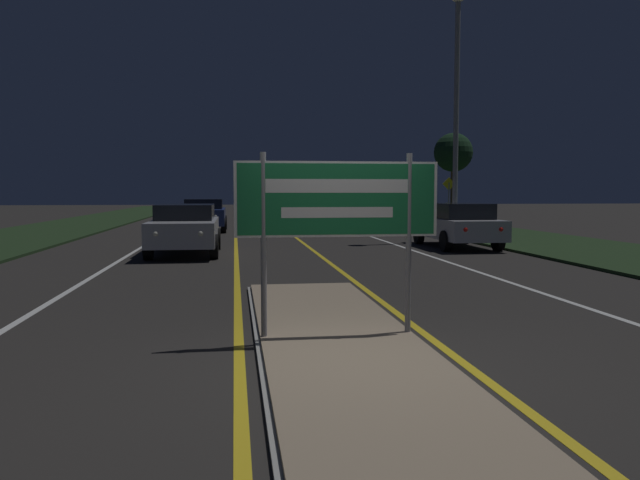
# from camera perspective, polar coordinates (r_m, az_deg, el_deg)

# --- Properties ---
(ground_plane) EXTENTS (160.00, 160.00, 0.00)m
(ground_plane) POSITION_cam_1_polar(r_m,az_deg,el_deg) (6.72, 2.85, -11.12)
(ground_plane) COLOR #282623
(median_island) EXTENTS (1.96, 8.35, 0.10)m
(median_island) POSITION_cam_1_polar(r_m,az_deg,el_deg) (7.58, 1.56, -9.00)
(median_island) COLOR #999993
(median_island) RESTS_ON ground_plane
(verge_left) EXTENTS (5.00, 100.00, 0.08)m
(verge_left) POSITION_cam_1_polar(r_m,az_deg,el_deg) (27.69, -25.23, 0.38)
(verge_left) COLOR #1E3319
(verge_left) RESTS_ON ground_plane
(verge_right) EXTENTS (5.00, 100.00, 0.08)m
(verge_right) POSITION_cam_1_polar(r_m,az_deg,el_deg) (28.51, 14.26, 0.77)
(verge_right) COLOR #1E3319
(verge_right) RESTS_ON ground_plane
(centre_line_yellow_left) EXTENTS (0.12, 70.00, 0.01)m
(centre_line_yellow_left) POSITION_cam_1_polar(r_m,az_deg,el_deg) (31.41, -7.74, 1.13)
(centre_line_yellow_left) COLOR gold
(centre_line_yellow_left) RESTS_ON ground_plane
(centre_line_yellow_right) EXTENTS (0.12, 70.00, 0.01)m
(centre_line_yellow_right) POSITION_cam_1_polar(r_m,az_deg,el_deg) (31.50, -3.48, 1.18)
(centre_line_yellow_right) COLOR gold
(centre_line_yellow_right) RESTS_ON ground_plane
(lane_line_white_left) EXTENTS (0.12, 70.00, 0.01)m
(lane_line_white_left) POSITION_cam_1_polar(r_m,az_deg,el_deg) (31.56, -13.25, 1.07)
(lane_line_white_left) COLOR silver
(lane_line_white_left) RESTS_ON ground_plane
(lane_line_white_right) EXTENTS (0.12, 70.00, 0.01)m
(lane_line_white_right) POSITION_cam_1_polar(r_m,az_deg,el_deg) (31.87, 1.96, 1.22)
(lane_line_white_right) COLOR silver
(lane_line_white_right) RESTS_ON ground_plane
(edge_line_white_left) EXTENTS (0.10, 70.00, 0.01)m
(edge_line_white_left) POSITION_cam_1_polar(r_m,az_deg,el_deg) (31.98, -18.61, 1.00)
(edge_line_white_left) COLOR silver
(edge_line_white_left) RESTS_ON ground_plane
(edge_line_white_right) EXTENTS (0.10, 70.00, 0.01)m
(edge_line_white_right) POSITION_cam_1_polar(r_m,az_deg,el_deg) (32.52, 7.18, 1.25)
(edge_line_white_right) COLOR silver
(edge_line_white_right) RESTS_ON ground_plane
(highway_sign) EXTENTS (2.42, 0.07, 2.16)m
(highway_sign) POSITION_cam_1_polar(r_m,az_deg,el_deg) (7.37, 1.59, 3.10)
(highway_sign) COLOR gray
(highway_sign) RESTS_ON median_island
(streetlight_right_near) EXTENTS (0.59, 0.59, 8.95)m
(streetlight_right_near) POSITION_cam_1_polar(r_m,az_deg,el_deg) (23.10, 12.42, 15.20)
(streetlight_right_near) COLOR gray
(streetlight_right_near) RESTS_ON ground_plane
(car_receding_0) EXTENTS (1.87, 4.51, 1.43)m
(car_receding_0) POSITION_cam_1_polar(r_m,az_deg,el_deg) (20.57, 12.41, 1.43)
(car_receding_0) COLOR #B7B7BC
(car_receding_0) RESTS_ON ground_plane
(car_receding_1) EXTENTS (1.84, 4.71, 1.51)m
(car_receding_1) POSITION_cam_1_polar(r_m,az_deg,el_deg) (32.87, -0.77, 2.70)
(car_receding_1) COLOR navy
(car_receding_1) RESTS_ON ground_plane
(car_receding_2) EXTENTS (2.01, 4.30, 1.41)m
(car_receding_2) POSITION_cam_1_polar(r_m,az_deg,el_deg) (42.20, -2.35, 3.02)
(car_receding_2) COLOR maroon
(car_receding_2) RESTS_ON ground_plane
(car_receding_3) EXTENTS (1.92, 4.07, 1.52)m
(car_receding_3) POSITION_cam_1_polar(r_m,az_deg,el_deg) (53.70, -0.15, 3.38)
(car_receding_3) COLOR silver
(car_receding_3) RESTS_ON ground_plane
(car_approaching_0) EXTENTS (1.93, 4.47, 1.43)m
(car_approaching_0) POSITION_cam_1_polar(r_m,az_deg,el_deg) (18.31, -12.22, 1.11)
(car_approaching_0) COLOR #B7B7BC
(car_approaching_0) RESTS_ON ground_plane
(car_approaching_1) EXTENTS (2.00, 4.47, 1.46)m
(car_approaching_1) POSITION_cam_1_polar(r_m,az_deg,el_deg) (28.75, -10.54, 2.35)
(car_approaching_1) COLOR navy
(car_approaching_1) RESTS_ON ground_plane
(warning_sign) EXTENTS (0.60, 0.06, 2.37)m
(warning_sign) POSITION_cam_1_polar(r_m,az_deg,el_deg) (28.95, 11.69, 3.78)
(warning_sign) COLOR gray
(warning_sign) RESTS_ON verge_right
(roadside_palm_right) EXTENTS (2.05, 2.05, 4.82)m
(roadside_palm_right) POSITION_cam_1_polar(r_m,az_deg,el_deg) (34.04, 12.09, 7.77)
(roadside_palm_right) COLOR #4C3823
(roadside_palm_right) RESTS_ON verge_right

